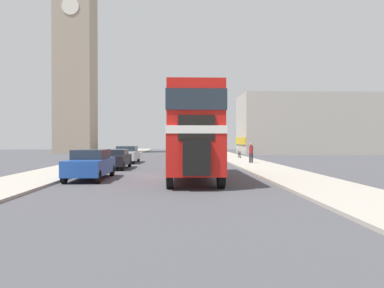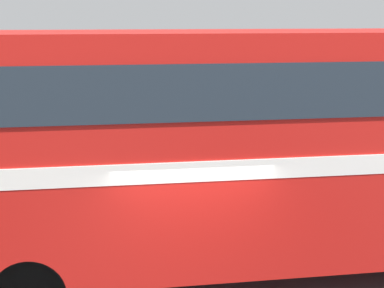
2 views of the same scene
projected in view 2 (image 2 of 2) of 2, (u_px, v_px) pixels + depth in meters
sidewalk_right at (159, 186)px, 14.98m from camera, size 3.50×120.00×0.12m
double_decker_bus at (263, 136)px, 9.38m from camera, size 2.44×10.18×4.49m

